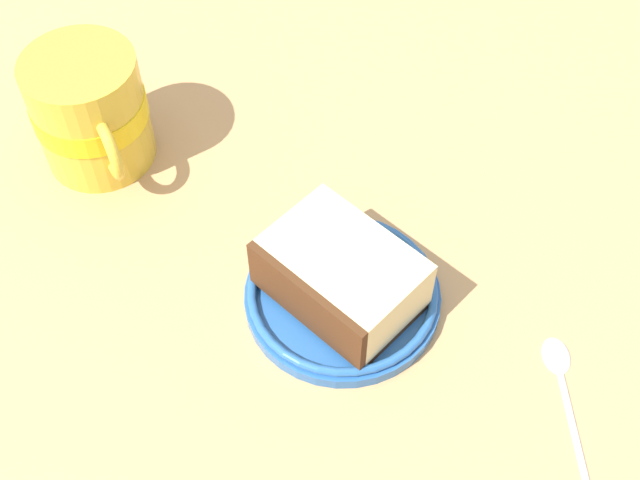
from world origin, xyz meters
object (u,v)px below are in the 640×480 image
object	(u,v)px
small_plate	(342,294)
tea_mug	(90,110)
teaspoon	(564,383)
cake_slice	(341,276)

from	to	relation	value
small_plate	tea_mug	size ratio (longest dim) A/B	1.32
small_plate	tea_mug	xyz separation A→B (cm)	(13.19, 21.11, 4.26)
tea_mug	teaspoon	size ratio (longest dim) A/B	0.83
tea_mug	cake_slice	bearing A→B (deg)	-122.61
cake_slice	tea_mug	size ratio (longest dim) A/B	1.20
tea_mug	teaspoon	world-z (taller)	tea_mug
small_plate	tea_mug	distance (cm)	25.25
cake_slice	tea_mug	world-z (taller)	tea_mug
cake_slice	tea_mug	xyz separation A→B (cm)	(13.39, 20.94, 1.52)
small_plate	tea_mug	bearing A→B (deg)	58.00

